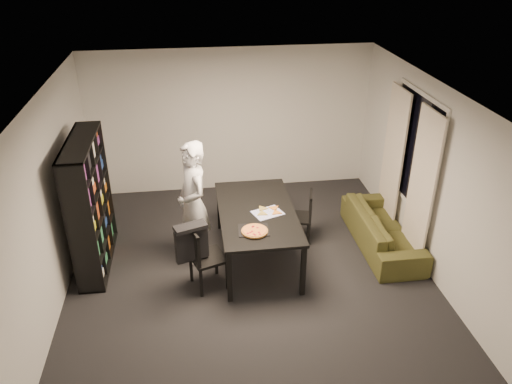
{
  "coord_description": "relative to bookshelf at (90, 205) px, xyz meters",
  "views": [
    {
      "loc": [
        -0.7,
        -5.67,
        4.32
      ],
      "look_at": [
        0.15,
        0.47,
        1.05
      ],
      "focal_mm": 35.0,
      "sensor_mm": 36.0,
      "label": 1
    }
  ],
  "objects": [
    {
      "name": "person",
      "position": [
        1.41,
        -0.09,
        -0.04
      ],
      "size": [
        0.64,
        0.78,
        1.83
      ],
      "primitive_type": "imported",
      "rotation": [
        0.0,
        0.0,
        -1.22
      ],
      "color": "silver",
      "rests_on": "room"
    },
    {
      "name": "draped_jacket",
      "position": [
        1.36,
        -0.83,
        -0.18
      ],
      "size": [
        0.45,
        0.31,
        0.52
      ],
      "rotation": [
        0.0,
        0.0,
        1.91
      ],
      "color": "black",
      "rests_on": "chair_left"
    },
    {
      "name": "pepperoni_pizza",
      "position": [
        2.19,
        -0.79,
        -0.12
      ],
      "size": [
        0.35,
        0.35,
        0.03
      ],
      "rotation": [
        0.0,
        0.0,
        -0.4
      ],
      "color": "#99632C",
      "rests_on": "dining_table"
    },
    {
      "name": "window_pane",
      "position": [
        4.64,
        -0.0,
        0.55
      ],
      "size": [
        0.02,
        1.4,
        1.6
      ],
      "primitive_type": "cube",
      "color": "black",
      "rests_on": "room"
    },
    {
      "name": "room",
      "position": [
        2.16,
        -0.6,
        0.35
      ],
      "size": [
        5.01,
        5.51,
        2.61
      ],
      "color": "black",
      "rests_on": "ground"
    },
    {
      "name": "sofa",
      "position": [
        4.25,
        -0.14,
        -0.67
      ],
      "size": [
        0.74,
        1.89,
        0.55
      ],
      "primitive_type": "imported",
      "rotation": [
        0.0,
        0.0,
        1.57
      ],
      "color": "#3C3D18",
      "rests_on": "room"
    },
    {
      "name": "pizza_slices",
      "position": [
        2.46,
        -0.27,
        -0.13
      ],
      "size": [
        0.4,
        0.35,
        0.01
      ],
      "primitive_type": null,
      "rotation": [
        0.0,
        0.0,
        -0.12
      ],
      "color": "#DD8745",
      "rests_on": "dining_table"
    },
    {
      "name": "baking_tray",
      "position": [
        2.19,
        -0.73,
        -0.14
      ],
      "size": [
        0.42,
        0.34,
        0.01
      ],
      "primitive_type": "cube",
      "rotation": [
        0.0,
        0.0,
        -0.06
      ],
      "color": "black",
      "rests_on": "dining_table"
    },
    {
      "name": "curtain_right",
      "position": [
        4.56,
        0.52,
        0.2
      ],
      "size": [
        0.03,
        0.7,
        2.25
      ],
      "primitive_type": "cube",
      "color": "beige",
      "rests_on": "room"
    },
    {
      "name": "chair_right",
      "position": [
        3.09,
        0.17,
        -0.48
      ],
      "size": [
        0.46,
        0.46,
        0.82
      ],
      "rotation": [
        0.0,
        0.0,
        -1.81
      ],
      "color": "black",
      "rests_on": "room"
    },
    {
      "name": "bookshelf",
      "position": [
        0.0,
        0.0,
        0.0
      ],
      "size": [
        0.35,
        1.5,
        1.9
      ],
      "primitive_type": "cube",
      "color": "black",
      "rests_on": "room"
    },
    {
      "name": "dining_table",
      "position": [
        2.3,
        -0.23,
        -0.22
      ],
      "size": [
        1.07,
        1.93,
        0.8
      ],
      "color": "black",
      "rests_on": "room"
    },
    {
      "name": "chair_left",
      "position": [
        1.48,
        -0.79,
        -0.42
      ],
      "size": [
        0.55,
        0.55,
        0.94
      ],
      "rotation": [
        0.0,
        0.0,
        1.91
      ],
      "color": "black",
      "rests_on": "room"
    },
    {
      "name": "curtain_left",
      "position": [
        4.56,
        -0.52,
        0.2
      ],
      "size": [
        0.03,
        0.7,
        2.25
      ],
      "primitive_type": "cube",
      "color": "beige",
      "rests_on": "room"
    },
    {
      "name": "window_frame",
      "position": [
        4.64,
        -0.0,
        0.55
      ],
      "size": [
        0.03,
        1.52,
        1.72
      ],
      "primitive_type": "cube",
      "color": "white",
      "rests_on": "room"
    },
    {
      "name": "kitchen_towel",
      "position": [
        2.44,
        -0.31,
        -0.14
      ],
      "size": [
        0.48,
        0.42,
        0.01
      ],
      "primitive_type": "cube",
      "rotation": [
        0.0,
        0.0,
        0.36
      ],
      "color": "white",
      "rests_on": "dining_table"
    }
  ]
}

